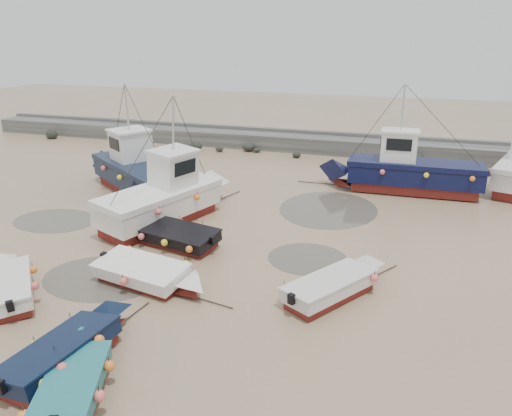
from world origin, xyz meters
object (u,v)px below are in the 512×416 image
Objects in this scene: cabin_boat_2 at (404,170)px; cabin_boat_0 at (136,170)px; cabin_boat_1 at (168,195)px; dinghy_2 at (77,375)px; dinghy_0 at (13,281)px; dinghy_1 at (70,346)px; dinghy_5 at (150,272)px; person at (137,208)px; dinghy_3 at (337,283)px; dinghy_4 at (167,232)px.

cabin_boat_0 is at bearing 106.46° from cabin_boat_2.
cabin_boat_0 is 1.04× the size of cabin_boat_1.
dinghy_2 is at bearing -55.36° from cabin_boat_1.
dinghy_2 is at bearing -76.69° from dinghy_0.
dinghy_0 is at bearing 156.49° from dinghy_1.
dinghy_0 is 0.80× the size of dinghy_5.
dinghy_1 is at bearing 12.82° from dinghy_5.
person is at bearing -135.15° from dinghy_5.
cabin_boat_1 is (-3.67, 12.25, 0.79)m from dinghy_2.
dinghy_3 is 0.83× the size of dinghy_4.
dinghy_4 is 2.96m from cabin_boat_1.
dinghy_0 is 6.62m from dinghy_2.
dinghy_3 and dinghy_4 have the same top height.
cabin_boat_1 is (1.82, 8.54, 0.80)m from dinghy_0.
dinghy_4 is at bearing -46.06° from cabin_boat_1.
cabin_boat_1 reaches higher than dinghy_1.
dinghy_0 is 4.84m from dinghy_5.
person is at bearing 118.21° from cabin_boat_2.
dinghy_1 is 1.08× the size of dinghy_3.
dinghy_2 is at bearing 105.68° from person.
cabin_boat_2 is (10.96, 8.81, -0.04)m from cabin_boat_1.
cabin_boat_1 is at bearing -176.81° from dinghy_3.
dinghy_4 is 0.66× the size of cabin_boat_0.
cabin_boat_2 is at bearing 114.70° from dinghy_3.
dinghy_2 is 0.50× the size of cabin_boat_0.
dinghy_1 is 1.00× the size of dinghy_5.
cabin_boat_2 is at bearing 10.97° from dinghy_0.
cabin_boat_0 and cabin_boat_1 have the same top height.
person is (1.60, -2.81, -1.30)m from cabin_boat_0.
dinghy_4 is at bearing 20.23° from dinghy_0.
cabin_boat_2 reaches higher than dinghy_3.
cabin_boat_2 is (8.45, 15.17, 0.77)m from dinghy_5.
dinghy_3 is 0.93× the size of dinghy_5.
dinghy_3 is 8.43m from dinghy_4.
dinghy_2 and dinghy_5 have the same top height.
dinghy_1 is 0.59× the size of cabin_boat_0.
dinghy_3 is 6.94m from dinghy_5.
dinghy_4 and dinghy_5 have the same top height.
cabin_boat_0 reaches higher than person.
dinghy_1 reaches higher than person.
dinghy_4 is (-1.43, 8.64, -0.01)m from dinghy_1.
dinghy_2 and dinghy_3 have the same top height.
cabin_boat_2 is at bearing 161.74° from dinghy_5.
dinghy_2 is 0.52× the size of cabin_boat_1.
dinghy_0 is 11.68m from dinghy_3.
dinghy_1 is 9.07m from dinghy_3.
cabin_boat_0 is at bearing 57.92° from dinghy_0.
cabin_boat_1 is (-1.25, 2.56, 0.82)m from dinghy_4.
dinghy_4 is (3.06, 5.99, -0.01)m from dinghy_0.
dinghy_4 is 3.91× the size of person.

